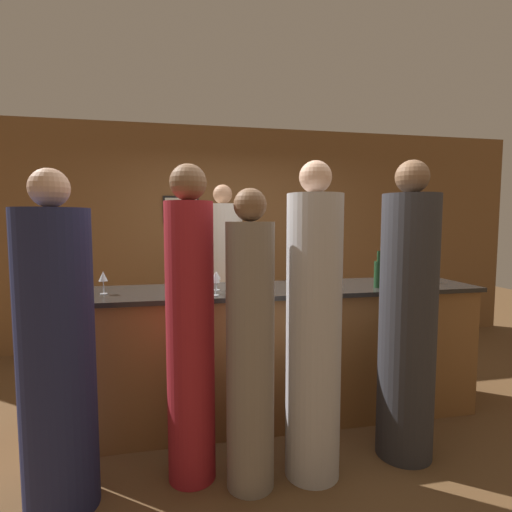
% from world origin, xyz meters
% --- Properties ---
extents(ground_plane, '(14.00, 14.00, 0.00)m').
position_xyz_m(ground_plane, '(0.00, 0.00, 0.00)').
color(ground_plane, brown).
extents(back_wall, '(8.00, 0.08, 2.80)m').
position_xyz_m(back_wall, '(-0.00, 2.06, 1.40)').
color(back_wall, brown).
rests_on(back_wall, ground_plane).
extents(bar_counter, '(3.38, 0.73, 1.07)m').
position_xyz_m(bar_counter, '(0.00, 0.00, 0.54)').
color(bar_counter, brown).
rests_on(bar_counter, ground_plane).
extents(bartender, '(0.39, 0.39, 1.97)m').
position_xyz_m(bartender, '(-0.28, 0.93, 0.91)').
color(bartender, silver).
rests_on(bartender, ground_plane).
extents(guest_0, '(0.29, 0.29, 1.94)m').
position_xyz_m(guest_0, '(-0.68, -0.68, 0.93)').
color(guest_0, maroon).
rests_on(guest_0, ground_plane).
extents(guest_1, '(0.34, 0.34, 1.97)m').
position_xyz_m(guest_1, '(0.07, -0.80, 0.92)').
color(guest_1, '#B2B2B7').
rests_on(guest_1, ground_plane).
extents(guest_2, '(0.40, 0.40, 1.89)m').
position_xyz_m(guest_2, '(-1.41, -0.79, 0.87)').
color(guest_2, '#1E234C').
rests_on(guest_2, ground_plane).
extents(guest_3, '(0.37, 0.37, 2.00)m').
position_xyz_m(guest_3, '(0.76, -0.72, 0.93)').
color(guest_3, '#2D2D33').
rests_on(guest_3, ground_plane).
extents(guest_4, '(0.29, 0.29, 1.80)m').
position_xyz_m(guest_4, '(-0.34, -0.83, 0.85)').
color(guest_4, gray).
rests_on(guest_4, ground_plane).
extents(wine_bottle_0, '(0.07, 0.07, 0.29)m').
position_xyz_m(wine_bottle_0, '(1.25, 0.07, 1.19)').
color(wine_bottle_0, '#19381E').
rests_on(wine_bottle_0, bar_counter).
extents(wine_bottle_1, '(0.07, 0.07, 0.30)m').
position_xyz_m(wine_bottle_1, '(0.84, -0.16, 1.19)').
color(wine_bottle_1, '#19381E').
rests_on(wine_bottle_1, bar_counter).
extents(wine_glass_0, '(0.08, 0.08, 0.19)m').
position_xyz_m(wine_glass_0, '(-1.47, -0.14, 1.22)').
color(wine_glass_0, silver).
rests_on(wine_glass_0, bar_counter).
extents(wine_glass_1, '(0.07, 0.07, 0.15)m').
position_xyz_m(wine_glass_1, '(-0.45, -0.04, 1.18)').
color(wine_glass_1, silver).
rests_on(wine_glass_1, bar_counter).
extents(wine_glass_2, '(0.08, 0.08, 0.17)m').
position_xyz_m(wine_glass_2, '(0.17, -0.24, 1.21)').
color(wine_glass_2, silver).
rests_on(wine_glass_2, bar_counter).
extents(wine_glass_3, '(0.07, 0.07, 0.17)m').
position_xyz_m(wine_glass_3, '(-0.51, -0.15, 1.20)').
color(wine_glass_3, silver).
rests_on(wine_glass_3, bar_counter).
extents(wine_glass_4, '(0.07, 0.07, 0.17)m').
position_xyz_m(wine_glass_4, '(-0.49, -0.25, 1.20)').
color(wine_glass_4, silver).
rests_on(wine_glass_4, bar_counter).
extents(wine_glass_5, '(0.06, 0.06, 0.17)m').
position_xyz_m(wine_glass_5, '(-1.52, -0.03, 1.20)').
color(wine_glass_5, silver).
rests_on(wine_glass_5, bar_counter).
extents(wine_glass_6, '(0.08, 0.08, 0.16)m').
position_xyz_m(wine_glass_6, '(0.37, -0.17, 1.20)').
color(wine_glass_6, silver).
rests_on(wine_glass_6, bar_counter).
extents(wine_glass_7, '(0.07, 0.07, 0.17)m').
position_xyz_m(wine_glass_7, '(-1.29, -0.03, 1.20)').
color(wine_glass_7, silver).
rests_on(wine_glass_7, bar_counter).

